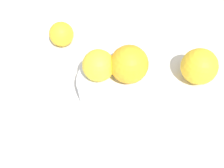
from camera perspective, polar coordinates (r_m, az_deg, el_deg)
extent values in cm
cube|color=silver|center=(59.40, 0.00, -2.01)|extent=(110.00, 110.00, 2.00)
cylinder|color=silver|center=(58.26, 0.00, -1.25)|extent=(9.49, 9.49, 0.76)
cylinder|color=silver|center=(56.83, 0.00, -0.25)|extent=(15.30, 15.30, 4.25)
sphere|color=#F9A823|center=(52.82, 3.71, 4.61)|extent=(7.98, 7.98, 7.98)
sphere|color=yellow|center=(53.19, -3.01, 4.10)|extent=(6.76, 6.76, 6.76)
sphere|color=yellow|center=(60.72, 18.70, 3.69)|extent=(8.22, 8.22, 8.22)
sphere|color=yellow|center=(67.36, -11.10, 10.74)|extent=(6.19, 6.19, 6.19)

